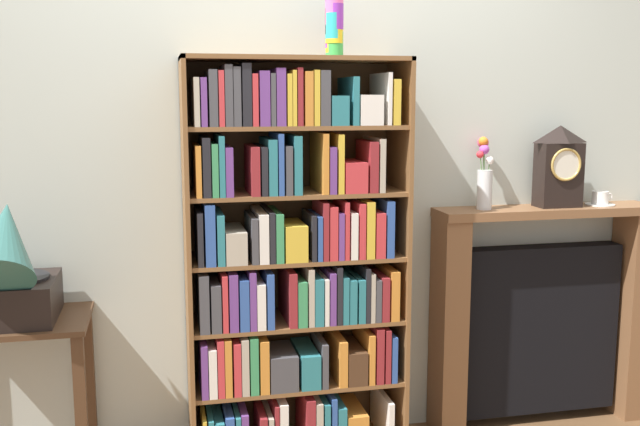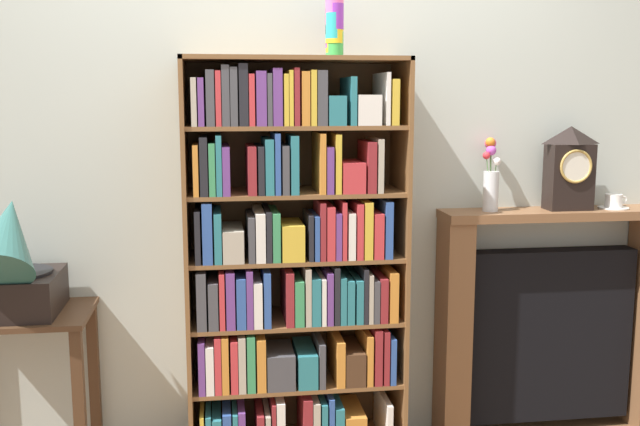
{
  "view_description": "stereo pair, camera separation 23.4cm",
  "coord_description": "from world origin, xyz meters",
  "px_view_note": "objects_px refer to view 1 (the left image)",
  "views": [
    {
      "loc": [
        -0.56,
        -2.92,
        1.57
      ],
      "look_at": [
        0.11,
        0.07,
        1.08
      ],
      "focal_mm": 41.02,
      "sensor_mm": 36.0,
      "label": 1
    },
    {
      "loc": [
        -0.33,
        -2.96,
        1.57
      ],
      "look_at": [
        0.11,
        0.07,
        1.08
      ],
      "focal_mm": 41.02,
      "sensor_mm": 36.0,
      "label": 2
    }
  ],
  "objects_px": {
    "cup_stack": "(334,21)",
    "side_table_left": "(18,366)",
    "fireplace_mantel": "(540,317)",
    "teacup_with_saucer": "(600,199)",
    "flower_vase": "(484,176)",
    "mantel_clock": "(559,166)",
    "bookshelf": "(292,272)",
    "gramophone": "(9,269)"
  },
  "relations": [
    {
      "from": "side_table_left",
      "to": "flower_vase",
      "type": "bearing_deg",
      "value": 3.25
    },
    {
      "from": "bookshelf",
      "to": "cup_stack",
      "type": "bearing_deg",
      "value": 2.66
    },
    {
      "from": "cup_stack",
      "to": "side_table_left",
      "type": "relative_size",
      "value": 0.41
    },
    {
      "from": "flower_vase",
      "to": "teacup_with_saucer",
      "type": "distance_m",
      "value": 0.6
    },
    {
      "from": "teacup_with_saucer",
      "to": "fireplace_mantel",
      "type": "bearing_deg",
      "value": 176.21
    },
    {
      "from": "bookshelf",
      "to": "mantel_clock",
      "type": "xyz_separation_m",
      "value": [
        1.27,
        0.07,
        0.42
      ]
    },
    {
      "from": "side_table_left",
      "to": "flower_vase",
      "type": "height_order",
      "value": "flower_vase"
    },
    {
      "from": "gramophone",
      "to": "mantel_clock",
      "type": "distance_m",
      "value": 2.41
    },
    {
      "from": "mantel_clock",
      "to": "teacup_with_saucer",
      "type": "xyz_separation_m",
      "value": [
        0.23,
        0.0,
        -0.16
      ]
    },
    {
      "from": "fireplace_mantel",
      "to": "teacup_with_saucer",
      "type": "xyz_separation_m",
      "value": [
        0.27,
        -0.02,
        0.57
      ]
    },
    {
      "from": "gramophone",
      "to": "teacup_with_saucer",
      "type": "xyz_separation_m",
      "value": [
        2.6,
        0.16,
        0.17
      ]
    },
    {
      "from": "flower_vase",
      "to": "side_table_left",
      "type": "bearing_deg",
      "value": -176.75
    },
    {
      "from": "side_table_left",
      "to": "teacup_with_saucer",
      "type": "relative_size",
      "value": 5.11
    },
    {
      "from": "bookshelf",
      "to": "side_table_left",
      "type": "relative_size",
      "value": 2.45
    },
    {
      "from": "teacup_with_saucer",
      "to": "flower_vase",
      "type": "bearing_deg",
      "value": 178.67
    },
    {
      "from": "cup_stack",
      "to": "fireplace_mantel",
      "type": "bearing_deg",
      "value": 4.49
    },
    {
      "from": "fireplace_mantel",
      "to": "cup_stack",
      "type": "bearing_deg",
      "value": -175.51
    },
    {
      "from": "fireplace_mantel",
      "to": "side_table_left",
      "type": "bearing_deg",
      "value": -177.08
    },
    {
      "from": "mantel_clock",
      "to": "bookshelf",
      "type": "bearing_deg",
      "value": -176.87
    },
    {
      "from": "bookshelf",
      "to": "cup_stack",
      "type": "height_order",
      "value": "cup_stack"
    },
    {
      "from": "cup_stack",
      "to": "mantel_clock",
      "type": "relative_size",
      "value": 0.76
    },
    {
      "from": "teacup_with_saucer",
      "to": "gramophone",
      "type": "bearing_deg",
      "value": -176.48
    },
    {
      "from": "cup_stack",
      "to": "teacup_with_saucer",
      "type": "relative_size",
      "value": 2.09
    },
    {
      "from": "mantel_clock",
      "to": "flower_vase",
      "type": "bearing_deg",
      "value": 177.41
    },
    {
      "from": "gramophone",
      "to": "teacup_with_saucer",
      "type": "height_order",
      "value": "gramophone"
    },
    {
      "from": "gramophone",
      "to": "flower_vase",
      "type": "distance_m",
      "value": 2.04
    },
    {
      "from": "cup_stack",
      "to": "teacup_with_saucer",
      "type": "height_order",
      "value": "cup_stack"
    },
    {
      "from": "gramophone",
      "to": "fireplace_mantel",
      "type": "bearing_deg",
      "value": 4.37
    },
    {
      "from": "side_table_left",
      "to": "fireplace_mantel",
      "type": "relative_size",
      "value": 0.66
    },
    {
      "from": "cup_stack",
      "to": "gramophone",
      "type": "xyz_separation_m",
      "value": [
        -1.29,
        -0.1,
        -0.95
      ]
    },
    {
      "from": "fireplace_mantel",
      "to": "teacup_with_saucer",
      "type": "distance_m",
      "value": 0.63
    },
    {
      "from": "fireplace_mantel",
      "to": "mantel_clock",
      "type": "relative_size",
      "value": 2.84
    },
    {
      "from": "side_table_left",
      "to": "cup_stack",
      "type": "bearing_deg",
      "value": 1.65
    },
    {
      "from": "bookshelf",
      "to": "side_table_left",
      "type": "height_order",
      "value": "bookshelf"
    },
    {
      "from": "bookshelf",
      "to": "flower_vase",
      "type": "xyz_separation_m",
      "value": [
        0.91,
        0.09,
        0.38
      ]
    },
    {
      "from": "cup_stack",
      "to": "mantel_clock",
      "type": "distance_m",
      "value": 1.25
    },
    {
      "from": "bookshelf",
      "to": "teacup_with_saucer",
      "type": "height_order",
      "value": "bookshelf"
    },
    {
      "from": "bookshelf",
      "to": "cup_stack",
      "type": "distance_m",
      "value": 1.06
    },
    {
      "from": "side_table_left",
      "to": "flower_vase",
      "type": "relative_size",
      "value": 2.15
    },
    {
      "from": "mantel_clock",
      "to": "teacup_with_saucer",
      "type": "distance_m",
      "value": 0.28
    },
    {
      "from": "cup_stack",
      "to": "fireplace_mantel",
      "type": "distance_m",
      "value": 1.71
    },
    {
      "from": "side_table_left",
      "to": "bookshelf",
      "type": "bearing_deg",
      "value": 1.48
    }
  ]
}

